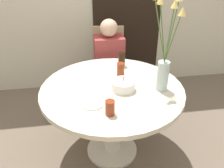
% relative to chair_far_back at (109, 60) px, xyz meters
% --- Properties ---
extents(ground_plane, '(16.00, 16.00, 0.00)m').
position_rel_chair_far_back_xyz_m(ground_plane, '(-0.11, -1.01, -0.54)').
color(ground_plane, '#6B5B4C').
extents(doorway_panel, '(0.90, 0.01, 2.05)m').
position_rel_chair_far_back_xyz_m(doorway_panel, '(0.30, 0.37, 0.49)').
color(doorway_panel, black).
rests_on(doorway_panel, ground_plane).
extents(dining_table, '(1.24, 1.24, 0.74)m').
position_rel_chair_far_back_xyz_m(dining_table, '(-0.11, -1.01, 0.05)').
color(dining_table, beige).
rests_on(dining_table, ground_plane).
extents(chair_far_back, '(0.44, 0.44, 0.94)m').
position_rel_chair_far_back_xyz_m(chair_far_back, '(0.00, 0.00, 0.00)').
color(chair_far_back, tan).
rests_on(chair_far_back, ground_plane).
extents(birthday_cake, '(0.20, 0.20, 0.13)m').
position_rel_chair_far_back_xyz_m(birthday_cake, '(-0.02, -1.05, 0.24)').
color(birthday_cake, white).
rests_on(birthday_cake, dining_table).
extents(flower_vase, '(0.25, 0.21, 0.80)m').
position_rel_chair_far_back_xyz_m(flower_vase, '(0.30, -1.10, 0.48)').
color(flower_vase, '#B2C6C1').
rests_on(flower_vase, dining_table).
extents(side_plate, '(0.17, 0.17, 0.01)m').
position_rel_chair_far_back_xyz_m(side_plate, '(-0.30, -1.24, 0.20)').
color(side_plate, white).
rests_on(side_plate, dining_table).
extents(drink_glass_0, '(0.07, 0.07, 0.14)m').
position_rel_chair_far_back_xyz_m(drink_glass_0, '(0.05, -0.59, 0.27)').
color(drink_glass_0, black).
rests_on(drink_glass_0, dining_table).
extents(drink_glass_1, '(0.07, 0.07, 0.12)m').
position_rel_chair_far_back_xyz_m(drink_glass_1, '(-0.18, -1.38, 0.26)').
color(drink_glass_1, maroon).
rests_on(drink_glass_1, dining_table).
extents(drink_glass_2, '(0.07, 0.07, 0.13)m').
position_rel_chair_far_back_xyz_m(drink_glass_2, '(0.00, -0.81, 0.27)').
color(drink_glass_2, maroon).
rests_on(drink_glass_2, dining_table).
extents(person_boy, '(0.34, 0.24, 1.10)m').
position_rel_chair_far_back_xyz_m(person_boy, '(-0.02, -0.16, -0.02)').
color(person_boy, '#383333').
rests_on(person_boy, ground_plane).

